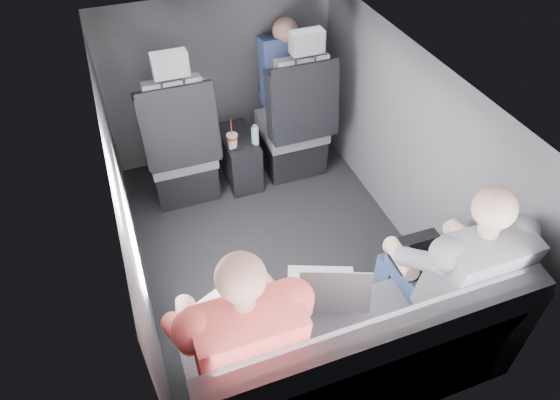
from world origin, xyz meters
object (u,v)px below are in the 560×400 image
object	(u,v)px
center_console	(239,158)
passenger_rear_left	(241,338)
laptop_white	(234,304)
passenger_rear_right	(451,272)
soda_cup	(232,140)
water_bottle	(255,135)
front_seat_right	(294,128)
laptop_black	(425,252)
laptop_silver	(326,288)
rear_bench	(349,359)
front_seat_left	(181,152)
passenger_front_right	(285,73)

from	to	relation	value
center_console	passenger_rear_left	size ratio (longest dim) A/B	0.37
laptop_white	passenger_rear_right	size ratio (longest dim) A/B	0.31
laptop_white	passenger_rear_right	bearing A→B (deg)	-10.79
center_console	passenger_rear_right	bearing A→B (deg)	-72.44
soda_cup	water_bottle	bearing A→B (deg)	-3.77
center_console	passenger_rear_left	bearing A→B (deg)	-105.93
water_bottle	passenger_rear_left	size ratio (longest dim) A/B	0.12
center_console	laptop_white	size ratio (longest dim) A/B	1.23
front_seat_right	laptop_black	xyz separation A→B (m)	(0.09, -1.64, 0.23)
passenger_rear_left	passenger_rear_right	distance (m)	1.11
laptop_silver	passenger_rear_left	world-z (taller)	passenger_rear_left
laptop_white	soda_cup	bearing A→B (deg)	74.51
rear_bench	water_bottle	size ratio (longest dim) A/B	9.87
soda_cup	laptop_silver	size ratio (longest dim) A/B	0.60
water_bottle	laptop_black	bearing A→B (deg)	-74.00
soda_cup	water_bottle	size ratio (longest dim) A/B	1.56
front_seat_left	laptop_black	xyz separation A→B (m)	(0.99, -1.64, 0.23)
rear_bench	center_console	bearing A→B (deg)	90.00
front_seat_left	front_seat_right	bearing A→B (deg)	0.00
water_bottle	passenger_rear_left	distance (m)	1.84
center_console	laptop_black	xyz separation A→B (m)	(0.54, -1.68, 0.43)
front_seat_right	soda_cup	xyz separation A→B (m)	(-0.52, -0.08, 0.06)
soda_cup	laptop_black	bearing A→B (deg)	-68.38
front_seat_right	passenger_rear_left	bearing A→B (deg)	-118.40
rear_bench	passenger_rear_left	distance (m)	0.64
soda_cup	passenger_rear_right	xyz separation A→B (m)	(0.66, -1.73, 0.18)
front_seat_right	rear_bench	size ratio (longest dim) A/B	0.79
passenger_front_right	laptop_black	bearing A→B (deg)	-87.59
front_seat_right	laptop_silver	size ratio (longest dim) A/B	3.03
front_seat_left	center_console	bearing A→B (deg)	5.07
passenger_rear_right	passenger_front_right	size ratio (longest dim) A/B	1.71
front_seat_left	soda_cup	world-z (taller)	front_seat_left
center_console	soda_cup	distance (m)	0.30
center_console	rear_bench	bearing A→B (deg)	-90.00
laptop_white	passenger_front_right	bearing A→B (deg)	62.62
water_bottle	soda_cup	bearing A→B (deg)	176.23
laptop_silver	soda_cup	bearing A→B (deg)	91.07
rear_bench	laptop_silver	size ratio (longest dim) A/B	3.83
rear_bench	laptop_white	distance (m)	0.66
soda_cup	front_seat_right	bearing A→B (deg)	8.16
rear_bench	passenger_rear_left	xyz separation A→B (m)	(-0.53, 0.09, 0.35)
front_seat_right	passenger_rear_left	distance (m)	2.07
laptop_white	passenger_rear_right	world-z (taller)	passenger_rear_right
laptop_black	passenger_rear_right	bearing A→B (deg)	-76.78
rear_bench	water_bottle	distance (m)	1.83
front_seat_left	water_bottle	world-z (taller)	front_seat_left
water_bottle	passenger_rear_left	xyz separation A→B (m)	(-0.63, -1.72, 0.18)
passenger_rear_right	laptop_white	bearing A→B (deg)	169.21
rear_bench	passenger_rear_left	size ratio (longest dim) A/B	1.23
laptop_black	passenger_rear_left	distance (m)	1.09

